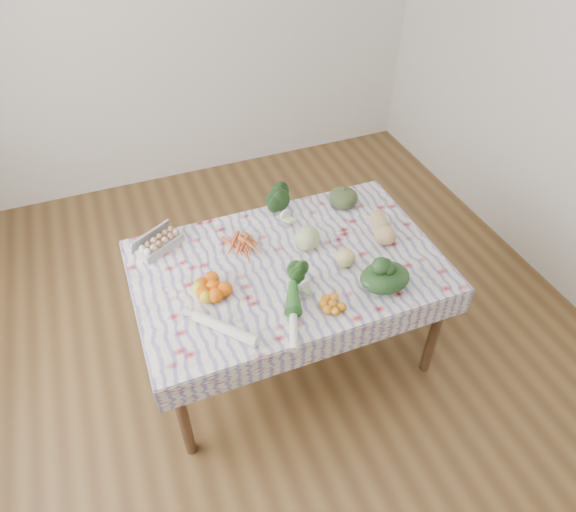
% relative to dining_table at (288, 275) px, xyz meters
% --- Properties ---
extents(ground, '(4.50, 4.50, 0.00)m').
position_rel_dining_table_xyz_m(ground, '(0.00, 0.00, -0.68)').
color(ground, brown).
rests_on(ground, ground).
extents(wall_back, '(4.00, 0.04, 2.80)m').
position_rel_dining_table_xyz_m(wall_back, '(0.00, 2.25, 0.72)').
color(wall_back, silver).
rests_on(wall_back, ground).
extents(dining_table, '(1.60, 1.00, 0.75)m').
position_rel_dining_table_xyz_m(dining_table, '(0.00, 0.00, 0.00)').
color(dining_table, brown).
rests_on(dining_table, ground).
extents(tablecloth, '(1.66, 1.06, 0.01)m').
position_rel_dining_table_xyz_m(tablecloth, '(0.00, 0.00, 0.08)').
color(tablecloth, silver).
rests_on(tablecloth, dining_table).
extents(egg_carton, '(0.29, 0.23, 0.07)m').
position_rel_dining_table_xyz_m(egg_carton, '(-0.62, 0.37, 0.12)').
color(egg_carton, '#BABAB4').
rests_on(egg_carton, tablecloth).
extents(carrot_bunch, '(0.25, 0.23, 0.04)m').
position_rel_dining_table_xyz_m(carrot_bunch, '(-0.18, 0.19, 0.10)').
color(carrot_bunch, '#CE5621').
rests_on(carrot_bunch, tablecloth).
extents(kale_bunch, '(0.21, 0.20, 0.15)m').
position_rel_dining_table_xyz_m(kale_bunch, '(0.11, 0.41, 0.16)').
color(kale_bunch, '#193415').
rests_on(kale_bunch, tablecloth).
extents(kabocha_squash, '(0.22, 0.22, 0.12)m').
position_rel_dining_table_xyz_m(kabocha_squash, '(0.51, 0.37, 0.14)').
color(kabocha_squash, '#3D4E29').
rests_on(kabocha_squash, tablecloth).
extents(cabbage, '(0.17, 0.17, 0.14)m').
position_rel_dining_table_xyz_m(cabbage, '(0.15, 0.08, 0.15)').
color(cabbage, '#AEBE7C').
rests_on(cabbage, tablecloth).
extents(butternut_squash, '(0.18, 0.28, 0.12)m').
position_rel_dining_table_xyz_m(butternut_squash, '(0.59, 0.03, 0.14)').
color(butternut_squash, tan).
rests_on(butternut_squash, tablecloth).
extents(orange_cluster, '(0.33, 0.33, 0.08)m').
position_rel_dining_table_xyz_m(orange_cluster, '(-0.43, -0.06, 0.12)').
color(orange_cluster, '#ED6107').
rests_on(orange_cluster, tablecloth).
extents(broccoli, '(0.15, 0.15, 0.10)m').
position_rel_dining_table_xyz_m(broccoli, '(0.01, -0.17, 0.14)').
color(broccoli, '#1F4818').
rests_on(broccoli, tablecloth).
extents(mandarin_cluster, '(0.18, 0.18, 0.05)m').
position_rel_dining_table_xyz_m(mandarin_cluster, '(0.09, -0.37, 0.11)').
color(mandarin_cluster, orange).
rests_on(mandarin_cluster, tablecloth).
extents(grapefruit, '(0.14, 0.14, 0.10)m').
position_rel_dining_table_xyz_m(grapefruit, '(0.29, -0.12, 0.14)').
color(grapefruit, '#D2C66D').
rests_on(grapefruit, tablecloth).
extents(spinach_bag, '(0.27, 0.22, 0.12)m').
position_rel_dining_table_xyz_m(spinach_bag, '(0.40, -0.34, 0.14)').
color(spinach_bag, '#183315').
rests_on(spinach_bag, tablecloth).
extents(daikon, '(0.28, 0.32, 0.05)m').
position_rel_dining_table_xyz_m(daikon, '(-0.45, -0.33, 0.11)').
color(daikon, white).
rests_on(daikon, tablecloth).
extents(leek, '(0.18, 0.39, 0.04)m').
position_rel_dining_table_xyz_m(leek, '(-0.12, -0.38, 0.11)').
color(leek, white).
rests_on(leek, tablecloth).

